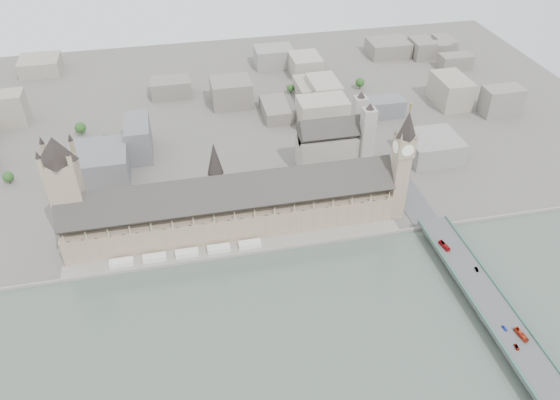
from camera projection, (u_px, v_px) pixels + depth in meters
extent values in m
plane|color=#595651|center=(236.00, 244.00, 441.40)|extent=(900.00, 900.00, 0.00)
cube|color=gray|center=(239.00, 255.00, 428.80)|extent=(600.00, 1.50, 3.00)
cube|color=gray|center=(238.00, 249.00, 434.95)|extent=(270.00, 15.00, 2.00)
cube|color=silver|center=(121.00, 262.00, 418.36)|extent=(18.00, 7.00, 4.00)
cube|color=silver|center=(155.00, 258.00, 422.57)|extent=(18.00, 7.00, 4.00)
cube|color=silver|center=(187.00, 253.00, 426.79)|extent=(18.00, 7.00, 4.00)
cube|color=silver|center=(219.00, 248.00, 431.00)|extent=(18.00, 7.00, 4.00)
cube|color=silver|center=(250.00, 244.00, 435.22)|extent=(18.00, 7.00, 4.00)
cube|color=gray|center=(232.00, 217.00, 449.46)|extent=(265.00, 40.00, 25.00)
cube|color=#332F2D|center=(231.00, 195.00, 435.85)|extent=(265.00, 40.73, 40.73)
cube|color=gray|center=(398.00, 186.00, 452.22)|extent=(12.00, 12.00, 62.00)
cube|color=gray|center=(404.00, 146.00, 428.71)|extent=(14.00, 14.00, 16.00)
cylinder|color=white|center=(413.00, 145.00, 429.93)|extent=(0.60, 10.00, 10.00)
cylinder|color=white|center=(396.00, 147.00, 427.50)|extent=(0.60, 10.00, 10.00)
cylinder|color=white|center=(401.00, 141.00, 434.33)|extent=(10.00, 0.60, 10.00)
cylinder|color=white|center=(408.00, 151.00, 423.10)|extent=(10.00, 0.60, 10.00)
cone|color=#2A2422|center=(408.00, 125.00, 417.26)|extent=(17.00, 17.00, 22.00)
cylinder|color=#BC9037|center=(410.00, 108.00, 408.82)|extent=(1.00, 1.00, 6.00)
sphere|color=#BC9037|center=(411.00, 104.00, 406.71)|extent=(2.00, 2.00, 2.00)
cone|color=gray|center=(411.00, 128.00, 427.65)|extent=(2.40, 2.40, 8.00)
cone|color=gray|center=(395.00, 129.00, 425.45)|extent=(2.40, 2.40, 8.00)
cone|color=gray|center=(418.00, 136.00, 417.51)|extent=(2.40, 2.40, 8.00)
cone|color=gray|center=(402.00, 138.00, 415.32)|extent=(2.40, 2.40, 8.00)
cube|color=gray|center=(71.00, 205.00, 417.00)|extent=(23.00, 23.00, 80.00)
cone|color=#2A2422|center=(55.00, 149.00, 386.86)|extent=(30.00, 30.00, 20.00)
cylinder|color=gray|center=(217.00, 184.00, 434.07)|extent=(12.00, 12.00, 20.00)
cone|color=#2A2422|center=(214.00, 159.00, 419.61)|extent=(13.00, 13.00, 28.00)
cube|color=#474749|center=(474.00, 285.00, 397.39)|extent=(25.00, 325.00, 10.25)
cube|color=gray|center=(329.00, 151.00, 522.95)|extent=(60.00, 28.00, 34.00)
cube|color=#332F2D|center=(330.00, 131.00, 509.69)|extent=(60.00, 28.28, 28.28)
cube|color=gray|center=(358.00, 127.00, 528.66)|extent=(12.00, 12.00, 64.00)
cube|color=gray|center=(367.00, 140.00, 509.94)|extent=(12.00, 12.00, 64.00)
imported|color=#B11416|center=(444.00, 246.00, 421.90)|extent=(4.80, 11.95, 3.25)
imported|color=#AC2E15|center=(521.00, 335.00, 353.20)|extent=(4.14, 11.79, 3.21)
imported|color=#1C2FB9|center=(505.00, 328.00, 358.48)|extent=(2.58, 4.77, 1.54)
imported|color=gray|center=(477.00, 269.00, 402.37)|extent=(2.29, 4.75, 1.50)
imported|color=gray|center=(517.00, 347.00, 346.41)|extent=(2.94, 5.11, 1.34)
imported|color=gray|center=(409.00, 176.00, 498.64)|extent=(4.05, 6.13, 1.65)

